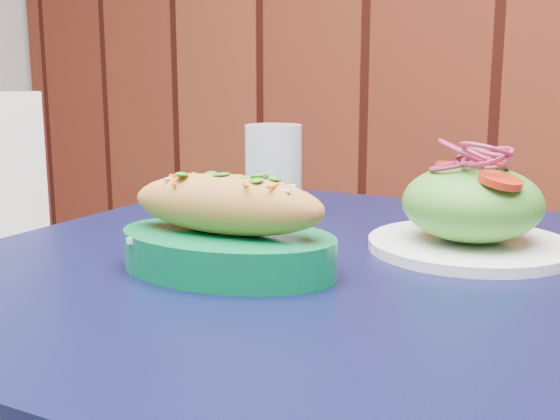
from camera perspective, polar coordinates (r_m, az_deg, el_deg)
The scene contains 4 objects.
cafe_table at distance 0.79m, azimuth 3.93°, elevation -10.25°, with size 0.92×0.92×0.75m.
banh_mi_basket at distance 0.72m, azimuth -4.33°, elevation -1.67°, with size 0.26×0.20×0.11m.
salad_plate at distance 0.83m, azimuth 15.33°, elevation 0.02°, with size 0.23×0.23×0.13m.
water_glass at distance 0.99m, azimuth -0.54°, elevation 3.20°, with size 0.08×0.08×0.13m, color silver.
Camera 1 is at (0.28, 1.16, 0.96)m, focal length 45.00 mm.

